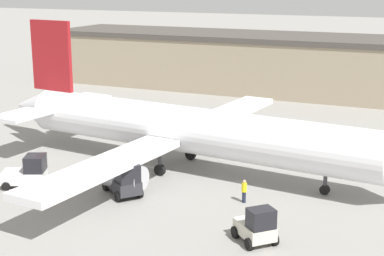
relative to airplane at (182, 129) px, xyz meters
The scene contains 7 objects.
ground_plane 3.41m from the airplane, ahead, with size 400.00×400.00×0.00m, color gray.
terminal_building 36.88m from the airplane, 76.46° to the left, with size 86.36×13.17×7.60m.
airplane is the anchor object (origin of this frame).
ground_crew_worker 9.02m from the airplane, 35.52° to the right, with size 0.36×0.36×1.63m.
baggage_tug 14.78m from the airplane, 47.68° to the right, with size 3.11×3.09×2.30m.
belt_loader_truck 7.61m from the airplane, 99.31° to the right, with size 3.83×3.52×2.55m.
pushback_tug 12.27m from the airplane, 135.84° to the right, with size 3.64×3.13×2.34m.
Camera 1 is at (18.31, -41.07, 15.02)m, focal length 55.00 mm.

